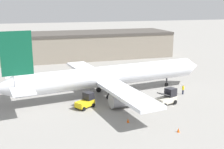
# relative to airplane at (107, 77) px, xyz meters

# --- Properties ---
(ground_plane) EXTENTS (400.00, 400.00, 0.00)m
(ground_plane) POSITION_rel_airplane_xyz_m (1.03, 0.14, -3.39)
(ground_plane) COLOR gray
(terminal_building) EXTENTS (86.08, 14.95, 7.54)m
(terminal_building) POSITION_rel_airplane_xyz_m (-13.87, 36.43, 0.38)
(terminal_building) COLOR gray
(terminal_building) RESTS_ON ground_plane
(airplane) EXTENTS (39.31, 31.64, 11.81)m
(airplane) POSITION_rel_airplane_xyz_m (0.00, 0.00, 0.00)
(airplane) COLOR silver
(airplane) RESTS_ON ground_plane
(ground_crew_worker) EXTENTS (0.38, 0.38, 1.72)m
(ground_crew_worker) POSITION_rel_airplane_xyz_m (13.12, -3.44, -2.48)
(ground_crew_worker) COLOR #1E2338
(ground_crew_worker) RESTS_ON ground_plane
(baggage_tug) EXTENTS (3.32, 3.03, 2.33)m
(baggage_tug) POSITION_rel_airplane_xyz_m (-4.70, -4.75, -2.35)
(baggage_tug) COLOR yellow
(baggage_tug) RESTS_ON ground_plane
(belt_loader_truck) EXTENTS (3.81, 2.85, 2.55)m
(belt_loader_truck) POSITION_rel_airplane_xyz_m (8.01, -7.25, -2.22)
(belt_loader_truck) COLOR beige
(belt_loader_truck) RESTS_ON ground_plane
(safety_cone_near) EXTENTS (0.36, 0.36, 0.55)m
(safety_cone_near) POSITION_rel_airplane_xyz_m (-0.48, -12.04, -3.12)
(safety_cone_near) COLOR #EF590F
(safety_cone_near) RESTS_ON ground_plane
(safety_cone_far) EXTENTS (0.36, 0.36, 0.55)m
(safety_cone_far) POSITION_rel_airplane_xyz_m (4.52, -16.71, -3.12)
(safety_cone_far) COLOR #EF590F
(safety_cone_far) RESTS_ON ground_plane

